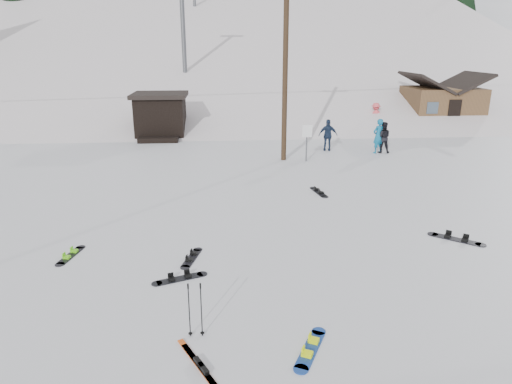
{
  "coord_description": "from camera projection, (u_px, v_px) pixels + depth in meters",
  "views": [
    {
      "loc": [
        -1.15,
        -8.67,
        5.62
      ],
      "look_at": [
        -0.16,
        4.37,
        1.4
      ],
      "focal_mm": 32.0,
      "sensor_mm": 36.0,
      "label": 1
    }
  ],
  "objects": [
    {
      "name": "utility_pole",
      "position": [
        285.0,
        66.0,
        22.03
      ],
      "size": [
        2.0,
        0.26,
        9.0
      ],
      "color": "#3A2819",
      "rests_on": "ground"
    },
    {
      "name": "skier_navy",
      "position": [
        328.0,
        135.0,
        25.18
      ],
      "size": [
        1.08,
        0.58,
        1.75
      ],
      "primitive_type": "imported",
      "rotation": [
        0.0,
        0.0,
        2.99
      ],
      "color": "#1A2741",
      "rests_on": "ground"
    },
    {
      "name": "ridge_right",
      "position": [
        503.0,
        170.0,
        63.61
      ],
      "size": [
        45.66,
        93.98,
        54.59
      ],
      "primitive_type": "cube",
      "rotation": [
        0.21,
        -0.05,
        -0.12
      ],
      "color": "silver",
      "rests_on": "ground"
    },
    {
      "name": "skier_teal",
      "position": [
        378.0,
        136.0,
        24.65
      ],
      "size": [
        0.8,
        0.68,
        1.87
      ],
      "primitive_type": "imported",
      "rotation": [
        0.0,
        0.0,
        3.56
      ],
      "color": "#0E6692",
      "rests_on": "ground"
    },
    {
      "name": "board_scatter_b",
      "position": [
        192.0,
        258.0,
        12.59
      ],
      "size": [
        0.54,
        1.34,
        0.1
      ],
      "rotation": [
        0.0,
        0.0,
        1.31
      ],
      "color": "black",
      "rests_on": "ground"
    },
    {
      "name": "lift_hut",
      "position": [
        161.0,
        115.0,
        29.13
      ],
      "size": [
        3.4,
        4.1,
        2.75
      ],
      "color": "black",
      "rests_on": "ground"
    },
    {
      "name": "hero_skis",
      "position": [
        201.0,
        367.0,
        8.3
      ],
      "size": [
        1.01,
        1.79,
        0.1
      ],
      "rotation": [
        0.0,
        0.0,
        0.48
      ],
      "color": "#C84B14",
      "rests_on": "ground"
    },
    {
      "name": "lift_tower_near",
      "position": [
        183.0,
        15.0,
        35.8
      ],
      "size": [
        2.2,
        0.36,
        8.0
      ],
      "color": "#595B60",
      "rests_on": "ski_slope"
    },
    {
      "name": "board_scatter_f",
      "position": [
        319.0,
        192.0,
        18.22
      ],
      "size": [
        0.51,
        1.46,
        0.1
      ],
      "rotation": [
        0.0,
        0.0,
        1.76
      ],
      "color": "black",
      "rests_on": "ground"
    },
    {
      "name": "board_scatter_a",
      "position": [
        180.0,
        278.0,
        11.48
      ],
      "size": [
        1.36,
        0.68,
        0.1
      ],
      "rotation": [
        0.0,
        0.0,
        0.36
      ],
      "color": "black",
      "rests_on": "ground"
    },
    {
      "name": "ski_slope",
      "position": [
        231.0,
        173.0,
        65.91
      ],
      "size": [
        60.0,
        85.24,
        65.97
      ],
      "primitive_type": "cube",
      "rotation": [
        0.31,
        0.0,
        0.0
      ],
      "color": "white",
      "rests_on": "ground"
    },
    {
      "name": "cabin",
      "position": [
        441.0,
        104.0,
        33.44
      ],
      "size": [
        5.39,
        4.4,
        3.77
      ],
      "color": "brown",
      "rests_on": "ground"
    },
    {
      "name": "treeline_crest",
      "position": [
        226.0,
        74.0,
        91.64
      ],
      "size": [
        50.0,
        6.0,
        10.0
      ],
      "primitive_type": null,
      "color": "black",
      "rests_on": "ski_slope"
    },
    {
      "name": "hero_snowboard",
      "position": [
        310.0,
        349.0,
        8.81
      ],
      "size": [
        0.84,
        1.39,
        0.11
      ],
      "rotation": [
        0.0,
        0.0,
        1.1
      ],
      "color": "#18409F",
      "rests_on": "ground"
    },
    {
      "name": "ground",
      "position": [
        278.0,
        313.0,
        10.03
      ],
      "size": [
        200.0,
        200.0,
        0.0
      ],
      "primitive_type": "plane",
      "color": "silver",
      "rests_on": "ground"
    },
    {
      "name": "skier_pink",
      "position": [
        375.0,
        116.0,
        31.96
      ],
      "size": [
        1.27,
        0.89,
        1.8
      ],
      "primitive_type": "imported",
      "rotation": [
        0.0,
        0.0,
        3.35
      ],
      "color": "#F1555F",
      "rests_on": "ground"
    },
    {
      "name": "board_scatter_c",
      "position": [
        71.0,
        255.0,
        12.75
      ],
      "size": [
        0.5,
        1.34,
        0.1
      ],
      "rotation": [
        0.0,
        0.0,
        1.35
      ],
      "color": "black",
      "rests_on": "ground"
    },
    {
      "name": "trail_sign",
      "position": [
        307.0,
        136.0,
        22.75
      ],
      "size": [
        0.5,
        0.09,
        1.85
      ],
      "color": "#595B60",
      "rests_on": "ground"
    },
    {
      "name": "board_scatter_d",
      "position": [
        456.0,
        239.0,
        13.79
      ],
      "size": [
        1.38,
        1.19,
        0.12
      ],
      "rotation": [
        0.0,
        0.0,
        -0.69
      ],
      "color": "black",
      "rests_on": "ground"
    },
    {
      "name": "ski_poles",
      "position": [
        195.0,
        309.0,
        9.07
      ],
      "size": [
        0.33,
        0.09,
        1.19
      ],
      "color": "black",
      "rests_on": "ground"
    },
    {
      "name": "skier_dark",
      "position": [
        383.0,
        137.0,
        24.75
      ],
      "size": [
        0.94,
        0.81,
        1.69
      ],
      "primitive_type": "imported",
      "rotation": [
        0.0,
        0.0,
        2.91
      ],
      "color": "black",
      "rests_on": "ground"
    }
  ]
}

